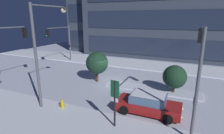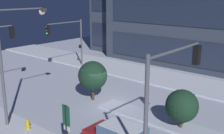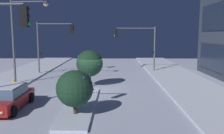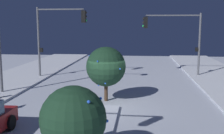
# 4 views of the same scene
# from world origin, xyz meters

# --- Properties ---
(ground) EXTENTS (52.00, 52.00, 0.00)m
(ground) POSITION_xyz_m (0.00, 0.00, 0.00)
(ground) COLOR silver
(curb_strip_near) EXTENTS (52.00, 5.20, 0.14)m
(curb_strip_near) POSITION_xyz_m (0.00, -8.73, 0.07)
(curb_strip_near) COLOR silver
(curb_strip_near) RESTS_ON ground
(curb_strip_far) EXTENTS (52.00, 5.20, 0.14)m
(curb_strip_far) POSITION_xyz_m (0.00, 8.73, 0.07)
(curb_strip_far) COLOR silver
(curb_strip_far) RESTS_ON ground
(median_strip) EXTENTS (9.00, 1.80, 0.14)m
(median_strip) POSITION_xyz_m (4.69, -0.22, 0.07)
(median_strip) COLOR silver
(median_strip) RESTS_ON ground
(office_tower_secondary) EXTENTS (10.70, 9.01, 15.28)m
(office_tower_secondary) POSITION_xyz_m (-10.67, 18.99, 7.64)
(office_tower_secondary) COLOR #384251
(office_tower_secondary) RESTS_ON ground
(car_near) EXTENTS (4.68, 2.07, 1.49)m
(car_near) POSITION_xyz_m (5.39, -4.71, 0.71)
(car_near) COLOR maroon
(car_near) RESTS_ON ground
(traffic_light_corner_near_left) EXTENTS (0.32, 4.35, 6.03)m
(traffic_light_corner_near_left) POSITION_xyz_m (-8.09, -5.28, 4.13)
(traffic_light_corner_near_left) COLOR #565960
(traffic_light_corner_near_left) RESTS_ON ground
(traffic_light_corner_near_right) EXTENTS (0.32, 4.93, 6.29)m
(traffic_light_corner_near_right) POSITION_xyz_m (8.32, -5.07, 4.34)
(traffic_light_corner_near_right) COLOR #565960
(traffic_light_corner_near_right) RESTS_ON ground
(traffic_light_corner_far_left) EXTENTS (0.32, 5.10, 5.56)m
(traffic_light_corner_far_left) POSITION_xyz_m (-9.95, 4.89, 3.88)
(traffic_light_corner_far_left) COLOR #565960
(traffic_light_corner_far_left) RESTS_ON ground
(street_lamp_arched) EXTENTS (0.56, 3.50, 7.70)m
(street_lamp_arched) POSITION_xyz_m (-2.14, -6.39, 5.05)
(street_lamp_arched) COLOR #565960
(street_lamp_arched) RESTS_ON ground
(fire_hydrant) EXTENTS (0.48, 0.26, 0.80)m
(fire_hydrant) POSITION_xyz_m (-0.62, -6.82, 0.38)
(fire_hydrant) COLOR gold
(fire_hydrant) RESTS_ON ground
(parking_info_sign) EXTENTS (0.55, 0.12, 3.15)m
(parking_info_sign) POSITION_xyz_m (3.93, -7.44, 2.02)
(parking_info_sign) COLOR black
(parking_info_sign) RESTS_ON ground
(decorated_tree_median) EXTENTS (2.36, 2.36, 3.27)m
(decorated_tree_median) POSITION_xyz_m (-1.18, -0.24, 2.08)
(decorated_tree_median) COLOR #473323
(decorated_tree_median) RESTS_ON ground
(decorated_tree_left_of_median) EXTENTS (2.11, 2.14, 2.67)m
(decorated_tree_left_of_median) POSITION_xyz_m (6.71, -0.30, 1.61)
(decorated_tree_left_of_median) COLOR #473323
(decorated_tree_left_of_median) RESTS_ON ground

